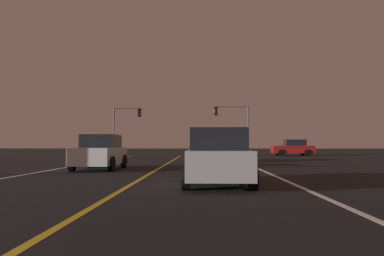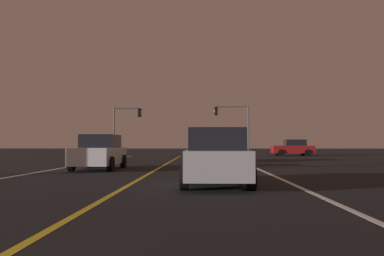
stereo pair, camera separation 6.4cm
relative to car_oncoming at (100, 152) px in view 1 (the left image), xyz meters
The scene contains 9 objects.
lane_edge_right 7.98m from the car_oncoming, 10.22° to the right, with size 0.16×43.62×0.01m, color silver.
lane_edge_left 2.72m from the car_oncoming, 147.11° to the right, with size 0.16×43.62×0.01m, color silver.
lane_center_divider 3.25m from the car_oncoming, 26.57° to the right, with size 0.16×43.62×0.01m, color gold.
car_oncoming is the anchor object (origin of this frame).
car_ahead_far 9.26m from the car_oncoming, 57.08° to the left, with size 2.02×4.30×1.70m.
car_lead_same_lane 8.79m from the car_oncoming, 51.75° to the right, with size 2.02×4.30×1.70m.
car_crossing_side 26.01m from the car_oncoming, 55.83° to the left, with size 4.30×2.02×1.70m.
traffic_light_near_right 22.62m from the car_oncoming, 68.83° to the left, with size 3.67×0.36×5.17m.
traffic_light_near_left 21.29m from the car_oncoming, 97.59° to the left, with size 3.02×0.36×5.02m.
Camera 1 is at (2.14, -1.14, 1.24)m, focal length 35.22 mm.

